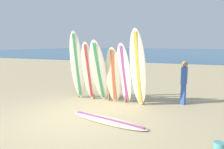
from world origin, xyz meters
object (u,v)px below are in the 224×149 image
at_px(surfboard_leaning_center, 114,76).
at_px(surfboard_lying_on_sand, 108,120).
at_px(surfboard_leaning_center_right, 124,74).
at_px(beachgoer_standing, 184,81).
at_px(surfboard_leaning_left, 89,72).
at_px(sand_bucket, 219,148).
at_px(surfboard_leaning_right, 138,69).
at_px(surfboard_rack, 109,82).
at_px(surfboard_leaning_far_left, 77,66).
at_px(surfboard_leaning_center_left, 99,72).
at_px(small_boat_offshore, 140,53).

bearing_deg(surfboard_leaning_center, surfboard_lying_on_sand, -74.17).
bearing_deg(surfboard_leaning_center_right, surfboard_lying_on_sand, -87.16).
bearing_deg(surfboard_lying_on_sand, beachgoer_standing, 53.57).
bearing_deg(surfboard_leaning_center_right, surfboard_leaning_center, -179.78).
bearing_deg(surfboard_leaning_center_right, beachgoer_standing, 22.09).
bearing_deg(surfboard_leaning_left, surfboard_leaning_center, 3.73).
distance_m(surfboard_leaning_center, surfboard_lying_on_sand, 2.00).
bearing_deg(surfboard_leaning_center_right, surfboard_leaning_left, -177.31).
relative_size(beachgoer_standing, sand_bucket, 6.94).
bearing_deg(surfboard_leaning_left, surfboard_leaning_right, -2.62).
relative_size(surfboard_rack, surfboard_leaning_far_left, 1.05).
relative_size(surfboard_rack, surfboard_leaning_left, 1.23).
distance_m(surfboard_leaning_center_left, surfboard_leaning_center, 0.53).
xyz_separation_m(surfboard_leaning_center, surfboard_lying_on_sand, (0.48, -1.69, -0.96)).
bearing_deg(surfboard_leaning_far_left, surfboard_leaning_center_left, -3.65).
relative_size(surfboard_leaning_center_left, surfboard_leaning_center, 1.13).
bearing_deg(surfboard_leaning_center_left, surfboard_leaning_center, 12.74).
bearing_deg(surfboard_leaning_center_right, small_boat_offshore, 102.84).
relative_size(surfboard_leaning_left, surfboard_leaning_center_left, 0.97).
bearing_deg(surfboard_leaning_right, surfboard_leaning_center_right, 164.06).
bearing_deg(surfboard_leaning_far_left, sand_bucket, -27.28).
relative_size(surfboard_lying_on_sand, small_boat_offshore, 0.78).
xyz_separation_m(surfboard_leaning_center_left, beachgoer_standing, (2.80, 0.89, -0.29)).
xyz_separation_m(surfboard_leaning_center_left, surfboard_lying_on_sand, (0.98, -1.58, -1.08)).
relative_size(surfboard_leaning_far_left, surfboard_leaning_center_right, 1.20).
height_order(surfboard_leaning_far_left, surfboard_leaning_center, surfboard_leaning_far_left).
relative_size(surfboard_leaning_far_left, surfboard_leaning_right, 0.99).
distance_m(surfboard_rack, small_boat_offshore, 34.63).
bearing_deg(beachgoer_standing, surfboard_leaning_right, -146.46).
relative_size(surfboard_leaning_center, beachgoer_standing, 1.31).
bearing_deg(surfboard_lying_on_sand, surfboard_leaning_center, 105.83).
bearing_deg(surfboard_leaning_center_left, surfboard_leaning_left, 173.12).
bearing_deg(small_boat_offshore, beachgoer_standing, -73.81).
relative_size(surfboard_leaning_center_left, sand_bucket, 10.25).
height_order(surfboard_leaning_right, beachgoer_standing, surfboard_leaning_right).
distance_m(surfboard_leaning_right, sand_bucket, 3.35).
bearing_deg(beachgoer_standing, small_boat_offshore, 106.19).
relative_size(surfboard_leaning_center_left, beachgoer_standing, 1.48).
height_order(surfboard_leaning_center_right, surfboard_lying_on_sand, surfboard_leaning_center_right).
bearing_deg(surfboard_leaning_center, surfboard_rack, 137.86).
relative_size(small_boat_offshore, sand_bucket, 14.29).
relative_size(surfboard_rack, surfboard_lying_on_sand, 1.10).
relative_size(surfboard_leaning_far_left, surfboard_leaning_center_left, 1.14).
xyz_separation_m(surfboard_rack, surfboard_leaning_far_left, (-1.14, -0.31, 0.57)).
height_order(surfboard_leaning_center, surfboard_lying_on_sand, surfboard_leaning_center).
xyz_separation_m(surfboard_leaning_far_left, sand_bucket, (4.53, -2.33, -1.17)).
relative_size(surfboard_leaning_center_left, small_boat_offshore, 0.72).
height_order(beachgoer_standing, small_boat_offshore, beachgoer_standing).
bearing_deg(beachgoer_standing, surfboard_leaning_far_left, -167.45).
bearing_deg(surfboard_rack, surfboard_leaning_far_left, -164.91).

